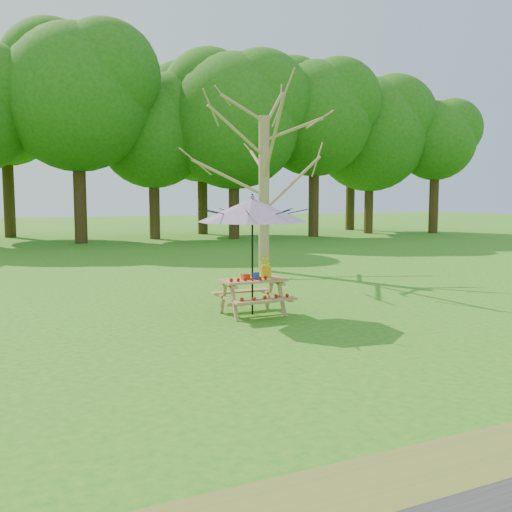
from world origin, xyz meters
name	(u,v)px	position (x,y,z in m)	size (l,w,h in m)	color
ground	(114,402)	(0.00, 0.00, 0.00)	(120.00, 120.00, 0.00)	#287516
treeline	(8,65)	(0.00, 22.00, 8.00)	(60.00, 12.00, 16.00)	#1B5C0F
bare_tree	(264,50)	(6.29, 9.20, 6.40)	(5.90, 5.90, 10.54)	#967751
picnic_table	(252,297)	(3.27, 3.52, 0.33)	(1.20, 1.32, 0.67)	#A37649
patio_umbrella	(252,210)	(3.27, 3.53, 1.95)	(2.50, 2.50, 2.25)	black
produce_bins	(250,276)	(3.24, 3.56, 0.72)	(0.30, 0.40, 0.13)	red
tomatoes_row	(249,279)	(3.12, 3.35, 0.71)	(0.77, 0.13, 0.07)	red
flower_bucket	(266,264)	(3.62, 3.66, 0.92)	(0.36, 0.34, 0.46)	#E7B10C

